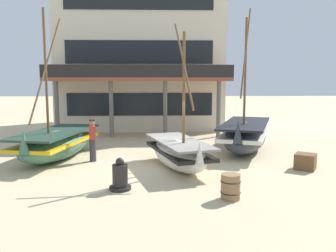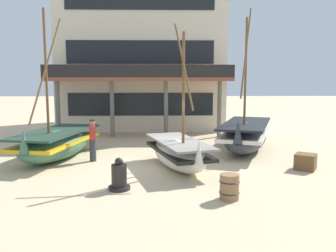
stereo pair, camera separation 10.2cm
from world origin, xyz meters
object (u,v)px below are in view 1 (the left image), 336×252
Objects in this scene: fishing_boat_near_left at (179,153)px; fishing_boat_far_right at (56,143)px; fisherman_by_hull at (93,141)px; cargo_crate at (305,162)px; capstan_winch at (120,177)px; fishing_boat_centre_large at (245,135)px; wooden_barrel at (231,187)px; harbor_building_main at (142,56)px.

fishing_boat_near_left is 0.89× the size of fishing_boat_far_right.
fisherman_by_hull is 2.44× the size of cargo_crate.
cargo_crate is (6.48, 2.18, -0.09)m from capstan_winch.
cargo_crate is (1.35, -3.44, -0.44)m from fishing_boat_centre_large.
cargo_crate is at bearing 42.72° from wooden_barrel.
fishing_boat_far_right reaches higher than cargo_crate.
fishing_boat_near_left is 5.46× the size of capstan_winch.
fishing_boat_near_left is 7.50× the size of wooden_barrel.
fishing_boat_far_right is 8.56× the size of cargo_crate.
fishing_boat_centre_large is at bearing 15.95° from fisherman_by_hull.
fisherman_by_hull is at bearing 159.79° from fishing_boat_near_left.
harbor_building_main reaches higher than fisherman_by_hull.
fisherman_by_hull is at bearing -164.05° from fishing_boat_centre_large.
fisherman_by_hull reaches higher than wooden_barrel.
fishing_boat_centre_large is 3.72m from cargo_crate.
fishing_boat_centre_large is 6.90m from wooden_barrel.
fisherman_by_hull is (-3.36, 1.24, 0.25)m from fishing_boat_near_left.
fishing_boat_far_right is at bearing 125.95° from capstan_winch.
capstan_winch is (-5.13, -5.63, -0.35)m from fishing_boat_centre_large.
fishing_boat_far_right is at bearing -170.05° from fishing_boat_centre_large.
harbor_building_main is (-5.08, 9.44, 4.18)m from fishing_boat_centre_large.
fishing_boat_near_left is at bearing 52.92° from capstan_winch.
harbor_building_main reaches higher than fishing_boat_far_right.
cargo_crate is at bearing -11.10° from fisherman_by_hull.
fishing_boat_centre_large reaches higher than cargo_crate.
harbor_building_main is (-1.84, 12.57, 4.33)m from fishing_boat_near_left.
wooden_barrel is (3.08, -0.95, -0.03)m from capstan_winch.
fisherman_by_hull is at bearing -16.06° from fishing_boat_far_right.
fishing_boat_centre_large is 9.27× the size of wooden_barrel.
cargo_crate is (7.95, -1.56, -0.55)m from fisherman_by_hull.
wooden_barrel is (1.19, -3.45, -0.23)m from fishing_boat_near_left.
fishing_boat_near_left is 0.47× the size of harbor_building_main.
fisherman_by_hull reaches higher than capstan_winch.
wooden_barrel reaches higher than cargo_crate.
fishing_boat_near_left is 3.12× the size of fisherman_by_hull.
fishing_boat_centre_large is 7.62m from capstan_winch.
fishing_boat_centre_large is (3.24, 3.12, 0.15)m from fishing_boat_near_left.
capstan_winch is at bearing -161.38° from cargo_crate.
fishing_boat_near_left reaches higher than cargo_crate.
fishing_boat_near_left is 4.50m from fishing_boat_centre_large.
wooden_barrel is (-2.05, -6.58, -0.38)m from fishing_boat_centre_large.
harbor_building_main is (3.09, 10.88, 4.27)m from fishing_boat_far_right.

